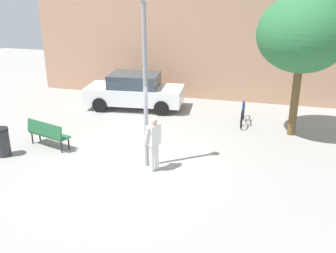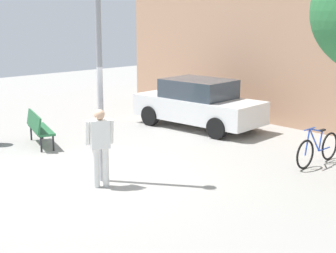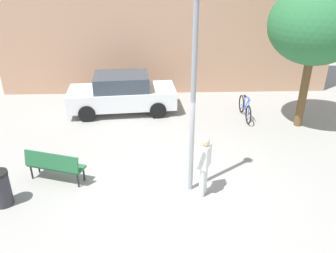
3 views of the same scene
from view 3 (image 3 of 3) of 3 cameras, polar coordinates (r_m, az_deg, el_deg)
name	(u,v)px [view 3 (image 3 of 3)]	position (r m, az deg, el deg)	size (l,w,h in m)	color
ground_plane	(175,187)	(9.27, 1.15, -10.18)	(36.00, 36.00, 0.00)	gray
lamppost	(194,81)	(7.86, 4.36, 7.59)	(0.28, 0.28, 5.10)	gray
person_by_lamppost	(204,162)	(8.53, 6.13, -6.04)	(0.47, 0.63, 1.67)	white
park_bench	(54,164)	(9.70, -18.62, -6.04)	(1.67, 0.94, 0.92)	#236038
plaza_tree	(316,25)	(12.51, 23.65, 15.39)	(3.11, 3.11, 4.96)	brown
bicycle_blue	(245,108)	(13.42, 12.82, 2.98)	(0.08, 1.81, 0.97)	black
parked_car_white	(122,93)	(13.66, -7.73, 5.57)	(4.33, 2.10, 1.55)	silver
trash_bin	(1,188)	(9.36, -26.32, -9.33)	(0.48, 0.48, 0.94)	#2D2D33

